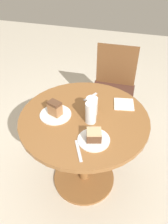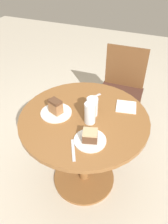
{
  "view_description": "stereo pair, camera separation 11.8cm",
  "coord_description": "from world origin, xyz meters",
  "px_view_note": "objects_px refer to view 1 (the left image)",
  "views": [
    {
      "loc": [
        0.33,
        -1.13,
        1.74
      ],
      "look_at": [
        0.0,
        0.0,
        0.78
      ],
      "focal_mm": 35.0,
      "sensor_mm": 36.0,
      "label": 1
    },
    {
      "loc": [
        0.44,
        -1.09,
        1.74
      ],
      "look_at": [
        0.0,
        0.0,
        0.78
      ],
      "focal_mm": 35.0,
      "sensor_mm": 36.0,
      "label": 2
    }
  ],
  "objects_px": {
    "plate_near": "(94,140)",
    "glass_water": "(92,107)",
    "cake_slice_far": "(55,108)",
    "cake_slice_near": "(94,135)",
    "chair": "(113,88)",
    "glass_lemonade": "(91,113)",
    "plate_far": "(56,114)"
  },
  "relations": [
    {
      "from": "chair",
      "to": "cake_slice_far",
      "type": "bearing_deg",
      "value": -108.55
    },
    {
      "from": "cake_slice_near",
      "to": "glass_water",
      "type": "relative_size",
      "value": 0.79
    },
    {
      "from": "plate_near",
      "to": "glass_lemonade",
      "type": "relative_size",
      "value": 1.33
    },
    {
      "from": "cake_slice_far",
      "to": "glass_water",
      "type": "relative_size",
      "value": 0.78
    },
    {
      "from": "plate_near",
      "to": "cake_slice_near",
      "type": "xyz_separation_m",
      "value": [
        -0.0,
        0.0,
        0.04
      ]
    },
    {
      "from": "cake_slice_near",
      "to": "cake_slice_far",
      "type": "bearing_deg",
      "value": 153.24
    },
    {
      "from": "chair",
      "to": "glass_water",
      "type": "relative_size",
      "value": 6.45
    },
    {
      "from": "plate_near",
      "to": "plate_far",
      "type": "relative_size",
      "value": 0.91
    },
    {
      "from": "cake_slice_far",
      "to": "glass_water",
      "type": "xyz_separation_m",
      "value": [
        0.24,
        0.09,
        -0.0
      ]
    },
    {
      "from": "plate_far",
      "to": "chair",
      "type": "bearing_deg",
      "value": 73.11
    },
    {
      "from": "glass_water",
      "to": "chair",
      "type": "bearing_deg",
      "value": 87.96
    },
    {
      "from": "chair",
      "to": "plate_far",
      "type": "height_order",
      "value": "chair"
    },
    {
      "from": "glass_lemonade",
      "to": "cake_slice_far",
      "type": "bearing_deg",
      "value": -178.83
    },
    {
      "from": "chair",
      "to": "cake_slice_near",
      "type": "bearing_deg",
      "value": -88.92
    },
    {
      "from": "plate_near",
      "to": "glass_water",
      "type": "relative_size",
      "value": 1.49
    },
    {
      "from": "plate_near",
      "to": "glass_water",
      "type": "bearing_deg",
      "value": 107.65
    },
    {
      "from": "chair",
      "to": "plate_far",
      "type": "bearing_deg",
      "value": -108.55
    },
    {
      "from": "chair",
      "to": "glass_lemonade",
      "type": "bearing_deg",
      "value": -92.59
    },
    {
      "from": "chair",
      "to": "glass_water",
      "type": "xyz_separation_m",
      "value": [
        -0.03,
        -0.81,
        0.34
      ]
    },
    {
      "from": "cake_slice_far",
      "to": "glass_water",
      "type": "bearing_deg",
      "value": 19.72
    },
    {
      "from": "plate_near",
      "to": "cake_slice_near",
      "type": "bearing_deg",
      "value": 180.0
    },
    {
      "from": "cake_slice_far",
      "to": "plate_near",
      "type": "bearing_deg",
      "value": -26.76
    },
    {
      "from": "plate_far",
      "to": "cake_slice_near",
      "type": "distance_m",
      "value": 0.36
    },
    {
      "from": "plate_far",
      "to": "cake_slice_near",
      "type": "xyz_separation_m",
      "value": [
        0.32,
        -0.16,
        0.04
      ]
    },
    {
      "from": "chair",
      "to": "glass_water",
      "type": "bearing_deg",
      "value": -93.7
    },
    {
      "from": "cake_slice_far",
      "to": "plate_far",
      "type": "bearing_deg",
      "value": 0.0
    },
    {
      "from": "cake_slice_near",
      "to": "cake_slice_far",
      "type": "height_order",
      "value": "cake_slice_far"
    },
    {
      "from": "chair",
      "to": "plate_far",
      "type": "xyz_separation_m",
      "value": [
        -0.27,
        -0.9,
        0.28
      ]
    },
    {
      "from": "plate_far",
      "to": "glass_lemonade",
      "type": "bearing_deg",
      "value": 1.17
    },
    {
      "from": "cake_slice_far",
      "to": "glass_lemonade",
      "type": "height_order",
      "value": "glass_lemonade"
    },
    {
      "from": "cake_slice_far",
      "to": "glass_water",
      "type": "distance_m",
      "value": 0.26
    },
    {
      "from": "plate_far",
      "to": "cake_slice_near",
      "type": "relative_size",
      "value": 2.07
    }
  ]
}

